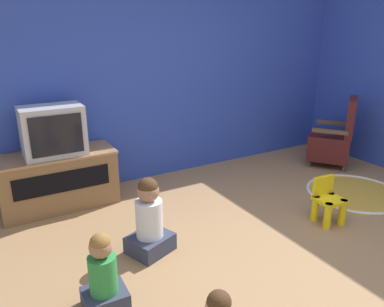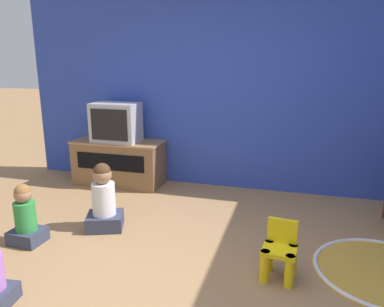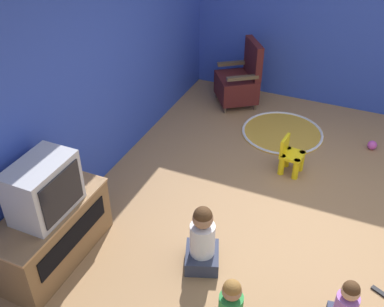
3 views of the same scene
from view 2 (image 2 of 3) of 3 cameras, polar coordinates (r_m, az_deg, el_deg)
name	(u,v)px [view 2 (image 2 of 3)]	position (r m, az deg, el deg)	size (l,w,h in m)	color
ground_plane	(182,287)	(3.12, -1.46, -19.63)	(30.00, 30.00, 0.00)	#9E754C
wall_back	(230,81)	(5.00, 5.83, 10.95)	(5.80, 0.12, 2.87)	#2D47B2
tv_cabinet	(119,161)	(5.33, -11.03, -1.20)	(1.24, 0.54, 0.62)	brown
television	(116,122)	(5.18, -11.51, 4.66)	(0.63, 0.41, 0.53)	#B7B7BC
yellow_kid_chair	(280,254)	(3.21, 13.20, -14.73)	(0.29, 0.28, 0.47)	yellow
play_mat	(384,272)	(3.65, 27.19, -15.72)	(1.14, 1.14, 0.04)	gold
child_watching_left	(26,218)	(3.95, -24.03, -8.94)	(0.31, 0.28, 0.60)	#33384C
child_watching_center	(104,201)	(3.99, -13.29, -7.02)	(0.45, 0.42, 0.71)	#33384C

